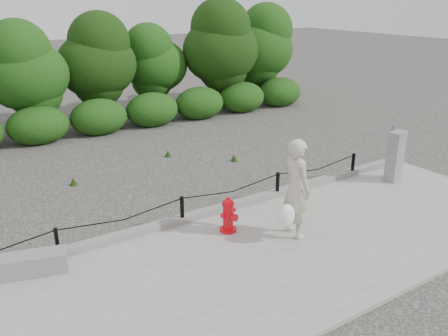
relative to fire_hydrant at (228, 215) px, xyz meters
name	(u,v)px	position (x,y,z in m)	size (l,w,h in m)	color
ground	(183,227)	(-0.61, 0.79, -0.42)	(90.00, 90.00, 0.00)	#2D2B28
sidewalk	(238,269)	(-0.61, -1.21, -0.38)	(14.00, 4.00, 0.08)	gray
curb	(181,219)	(-0.61, 0.84, -0.27)	(14.00, 0.22, 0.14)	slate
chain_barrier	(182,207)	(-0.61, 0.79, 0.03)	(10.06, 0.06, 0.60)	black
treeline	(58,58)	(-0.44, 9.76, 2.05)	(20.27, 3.74, 4.88)	black
fire_hydrant	(228,215)	(0.00, 0.00, 0.00)	(0.43, 0.43, 0.72)	red
pedestrian	(296,190)	(0.98, -0.83, 0.60)	(0.78, 0.74, 1.95)	#BAB39F
concrete_block	(32,264)	(-3.60, 0.54, -0.16)	(1.13, 0.40, 0.36)	gray
utility_cabinet	(395,156)	(5.01, 0.01, 0.29)	(0.53, 0.40, 1.40)	gray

